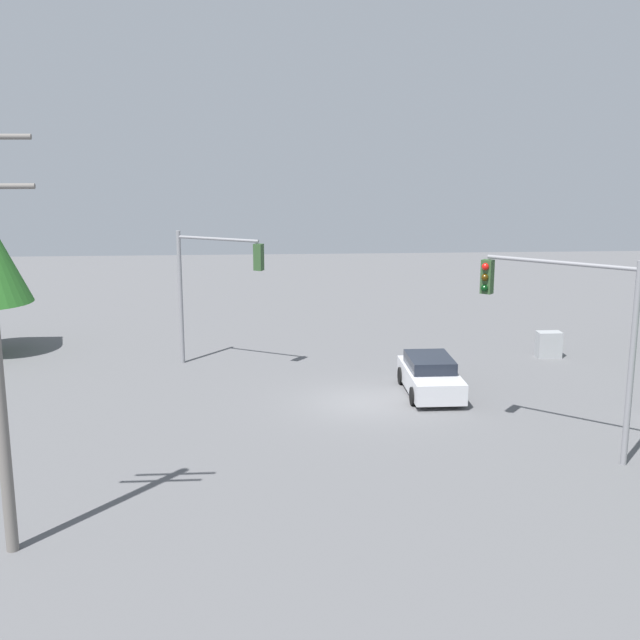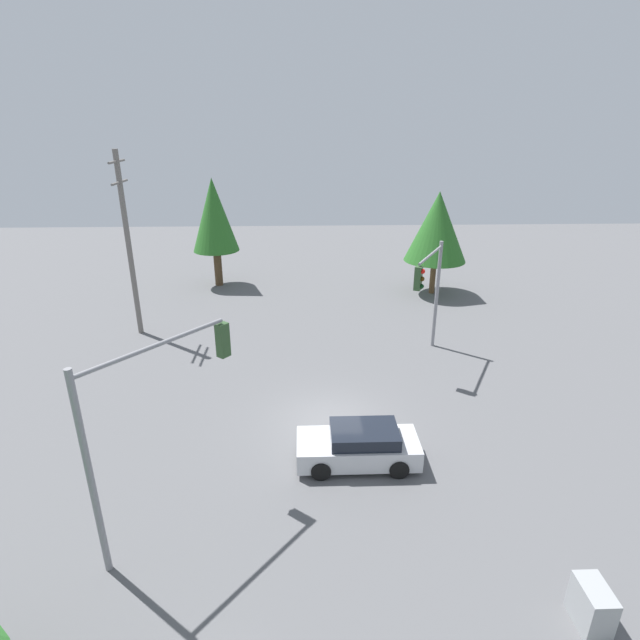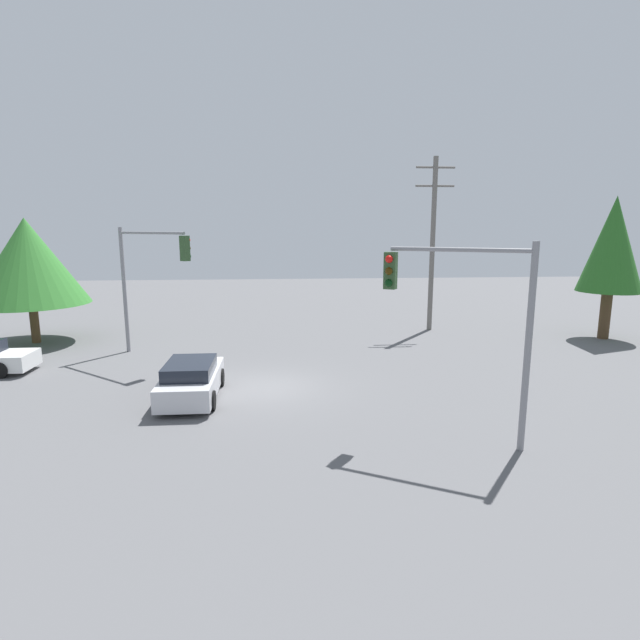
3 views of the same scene
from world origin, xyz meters
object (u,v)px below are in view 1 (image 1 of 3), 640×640
(traffic_signal_main, at_px, (568,317))
(sedan_silver, at_px, (430,376))
(electrical_cabinet, at_px, (549,344))
(traffic_signal_cross, at_px, (213,275))

(traffic_signal_main, bearing_deg, sedan_silver, -25.19)
(sedan_silver, height_order, electrical_cabinet, sedan_silver)
(traffic_signal_cross, relative_size, electrical_cabinet, 4.96)
(sedan_silver, distance_m, electrical_cabinet, 7.81)
(sedan_silver, height_order, traffic_signal_main, traffic_signal_main)
(traffic_signal_cross, bearing_deg, traffic_signal_main, -13.83)
(traffic_signal_cross, bearing_deg, sedan_silver, 1.76)
(sedan_silver, xyz_separation_m, traffic_signal_main, (-2.76, 5.90, 3.47))
(sedan_silver, bearing_deg, electrical_cabinet, -142.37)
(traffic_signal_main, height_order, traffic_signal_cross, traffic_signal_main)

